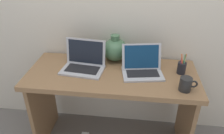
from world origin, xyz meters
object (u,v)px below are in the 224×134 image
Objects in this scene: laptop_left at (84,61)px; pen_cup at (182,67)px; laptop_right at (142,66)px; coffee_mug at (186,84)px; green_vase at (115,49)px.

laptop_left reaches higher than pen_cup.
laptop_right reaches higher than coffee_mug.
coffee_mug is (0.52, -0.39, -0.05)m from green_vase.
green_vase reaches higher than laptop_right.
green_vase is 1.84× the size of coffee_mug.
laptop_right is (0.46, -0.01, -0.01)m from laptop_left.
laptop_left is 0.46m from laptop_right.
laptop_left is 0.76m from pen_cup.
laptop_right is 0.36m from coffee_mug.
pen_cup is (0.30, 0.02, -0.01)m from laptop_right.
coffee_mug is at bearing -16.08° from laptop_left.
laptop_right is 2.74× the size of coffee_mug.
laptop_right is 0.30m from pen_cup.
green_vase reaches higher than coffee_mug.
coffee_mug is at bearing -36.50° from green_vase.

